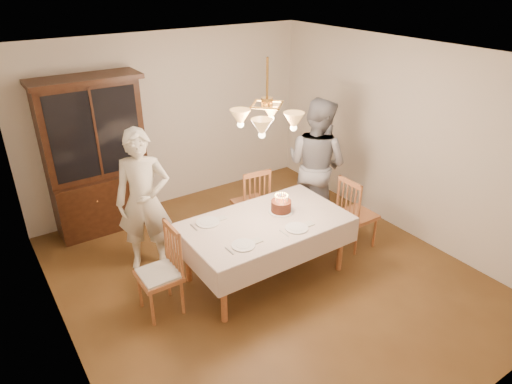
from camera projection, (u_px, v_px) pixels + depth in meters
ground at (265, 275)px, 5.59m from camera, size 5.00×5.00×0.00m
room_shell at (266, 155)px, 4.88m from camera, size 5.00×5.00×5.00m
dining_table at (266, 227)px, 5.29m from camera, size 1.90×1.10×0.76m
china_hutch at (97, 159)px, 6.19m from camera, size 1.38×0.54×2.16m
chair_far_side at (251, 204)px, 6.29m from camera, size 0.48×0.46×1.00m
chair_left_end at (160, 276)px, 4.83m from camera, size 0.42×0.44×1.00m
chair_right_end at (356, 216)px, 6.00m from camera, size 0.42×0.44×1.00m
elderly_woman at (144, 201)px, 5.40m from camera, size 0.77×0.68×1.79m
adult_in_grey at (316, 164)px, 6.29m from camera, size 0.94×1.08×1.87m
birthday_cake at (281, 207)px, 5.42m from camera, size 0.30×0.30×0.23m
place_setting_near_left at (244, 245)px, 4.79m from camera, size 0.40×0.25×0.02m
place_setting_near_right at (297, 228)px, 5.10m from camera, size 0.41×0.26×0.02m
place_setting_far_left at (209, 222)px, 5.22m from camera, size 0.42×0.27×0.02m
chandelier at (267, 119)px, 4.71m from camera, size 0.62×0.62×0.73m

